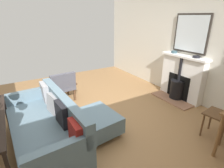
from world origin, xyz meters
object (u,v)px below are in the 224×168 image
fireplace (181,80)px  mantel_bowl_far (196,57)px  mantel_bowl_near (174,52)px  sofa (47,126)px  ottoman (98,121)px  armchair_accent (62,85)px

fireplace → mantel_bowl_far: mantel_bowl_far is taller
fireplace → mantel_bowl_near: (-0.02, -0.33, 0.67)m
mantel_bowl_far → sofa: bearing=-3.9°
ottoman → armchair_accent: 1.62m
armchair_accent → mantel_bowl_near: bearing=158.2°
sofa → armchair_accent: 1.61m
mantel_bowl_near → fireplace: bearing=86.5°
mantel_bowl_near → sofa: (3.33, 0.40, -0.80)m
mantel_bowl_near → ottoman: mantel_bowl_near is taller
fireplace → armchair_accent: size_ratio=1.59×
sofa → mantel_bowl_far: bearing=176.1°
fireplace → mantel_bowl_far: size_ratio=7.56×
mantel_bowl_near → mantel_bowl_far: bearing=90.0°
ottoman → mantel_bowl_near: bearing=-167.8°
fireplace → sofa: 3.31m
mantel_bowl_far → ottoman: bearing=-2.2°
sofa → armchair_accent: bearing=-114.5°
fireplace → sofa: size_ratio=0.61×
mantel_bowl_near → ottoman: (2.47, 0.53, -0.92)m
mantel_bowl_near → mantel_bowl_far: (0.00, 0.63, -0.01)m
sofa → ottoman: (-0.86, 0.14, -0.12)m
sofa → armchair_accent: (-0.67, -1.46, 0.06)m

